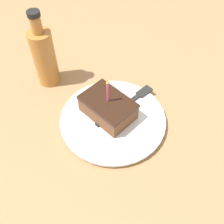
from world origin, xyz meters
TOP-DOWN VIEW (x-y plane):
  - ground_plane at (0.00, 0.00)m, footprint 2.40×2.40m
  - plate at (0.00, -0.01)m, footprint 0.27×0.27m
  - cake_slice at (-0.00, -0.03)m, footprint 0.09×0.13m
  - fork at (-0.06, -0.02)m, footprint 0.19×0.03m
  - bottle at (0.02, -0.25)m, footprint 0.06×0.06m

SIDE VIEW (x-z plane):
  - ground_plane at x=0.00m, z-range -0.04..0.00m
  - plate at x=0.00m, z-range 0.00..0.02m
  - fork at x=-0.06m, z-range 0.02..0.02m
  - cake_slice at x=0.00m, z-range -0.02..0.10m
  - bottle at x=0.02m, z-range -0.02..0.20m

